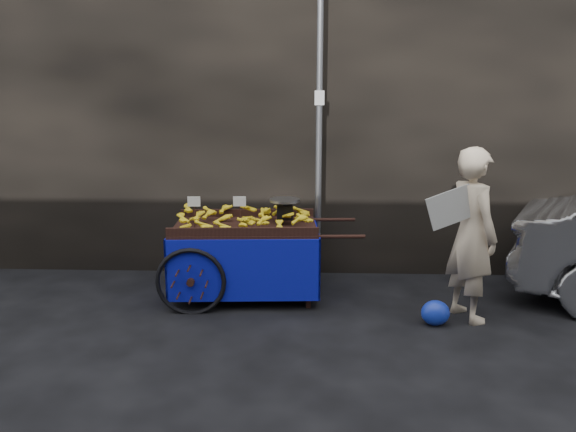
{
  "coord_description": "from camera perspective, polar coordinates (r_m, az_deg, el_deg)",
  "views": [
    {
      "loc": [
        0.18,
        -5.89,
        2.49
      ],
      "look_at": [
        -0.06,
        0.5,
        1.06
      ],
      "focal_mm": 35.0,
      "sensor_mm": 36.0,
      "label": 1
    }
  ],
  "objects": [
    {
      "name": "building_wall",
      "position": [
        8.49,
        3.72,
        12.67
      ],
      "size": [
        13.5,
        2.0,
        5.0
      ],
      "color": "black",
      "rests_on": "ground"
    },
    {
      "name": "plastic_bag",
      "position": [
        6.36,
        14.74,
        -9.5
      ],
      "size": [
        0.31,
        0.25,
        0.28
      ],
      "primitive_type": "ellipsoid",
      "color": "#172DAC",
      "rests_on": "ground"
    },
    {
      "name": "ground",
      "position": [
        6.4,
        0.4,
        -10.27
      ],
      "size": [
        80.0,
        80.0,
        0.0
      ],
      "primitive_type": "plane",
      "color": "black",
      "rests_on": "ground"
    },
    {
      "name": "street_pole",
      "position": [
        7.21,
        3.17,
        8.77
      ],
      "size": [
        0.12,
        0.1,
        4.0
      ],
      "color": "slate",
      "rests_on": "ground"
    },
    {
      "name": "vendor",
      "position": [
        6.41,
        18.11,
        -1.8
      ],
      "size": [
        0.91,
        0.83,
        1.92
      ],
      "rotation": [
        0.0,
        0.0,
        1.99
      ],
      "color": "#C9B495",
      "rests_on": "ground"
    },
    {
      "name": "banana_cart",
      "position": [
        6.84,
        -4.84,
        -1.7
      ],
      "size": [
        2.45,
        1.27,
        1.3
      ],
      "rotation": [
        0.0,
        0.0,
        0.06
      ],
      "color": "black",
      "rests_on": "ground"
    }
  ]
}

